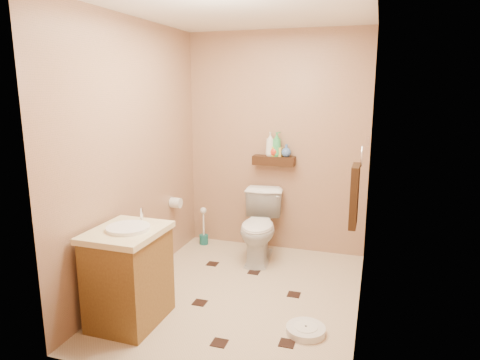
% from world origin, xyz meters
% --- Properties ---
extents(ground, '(2.50, 2.50, 0.00)m').
position_xyz_m(ground, '(0.00, 0.00, 0.00)').
color(ground, beige).
rests_on(ground, ground).
extents(wall_back, '(2.00, 0.04, 2.40)m').
position_xyz_m(wall_back, '(0.00, 1.25, 1.20)').
color(wall_back, '#A87A60').
rests_on(wall_back, ground).
extents(wall_front, '(2.00, 0.04, 2.40)m').
position_xyz_m(wall_front, '(0.00, -1.25, 1.20)').
color(wall_front, '#A87A60').
rests_on(wall_front, ground).
extents(wall_left, '(0.04, 2.50, 2.40)m').
position_xyz_m(wall_left, '(-1.00, 0.00, 1.20)').
color(wall_left, '#A87A60').
rests_on(wall_left, ground).
extents(wall_right, '(0.04, 2.50, 2.40)m').
position_xyz_m(wall_right, '(1.00, 0.00, 1.20)').
color(wall_right, '#A87A60').
rests_on(wall_right, ground).
extents(ceiling, '(2.00, 2.50, 0.02)m').
position_xyz_m(ceiling, '(0.00, 0.00, 2.40)').
color(ceiling, white).
rests_on(ceiling, wall_back).
extents(wall_shelf, '(0.46, 0.14, 0.10)m').
position_xyz_m(wall_shelf, '(0.00, 1.17, 1.02)').
color(wall_shelf, '#391D0F').
rests_on(wall_shelf, wall_back).
extents(floor_accents, '(1.14, 1.41, 0.01)m').
position_xyz_m(floor_accents, '(0.04, -0.07, 0.00)').
color(floor_accents, black).
rests_on(floor_accents, ground).
extents(toilet, '(0.49, 0.76, 0.73)m').
position_xyz_m(toilet, '(-0.06, 0.83, 0.36)').
color(toilet, white).
rests_on(toilet, ground).
extents(vanity, '(0.52, 0.62, 0.87)m').
position_xyz_m(vanity, '(-0.70, -0.67, 0.39)').
color(vanity, brown).
rests_on(vanity, ground).
extents(bathroom_scale, '(0.39, 0.39, 0.06)m').
position_xyz_m(bathroom_scale, '(0.64, -0.43, 0.03)').
color(bathroom_scale, silver).
rests_on(bathroom_scale, ground).
extents(toilet_brush, '(0.10, 0.10, 0.45)m').
position_xyz_m(toilet_brush, '(-0.80, 1.07, 0.16)').
color(toilet_brush, '#175F5D').
rests_on(toilet_brush, ground).
extents(towel_ring, '(0.12, 0.30, 0.76)m').
position_xyz_m(towel_ring, '(0.91, 0.25, 0.95)').
color(towel_ring, silver).
rests_on(towel_ring, wall_right).
extents(toilet_paper, '(0.12, 0.11, 0.12)m').
position_xyz_m(toilet_paper, '(-0.94, 0.65, 0.60)').
color(toilet_paper, silver).
rests_on(toilet_paper, wall_left).
extents(bottle_a, '(0.13, 0.13, 0.26)m').
position_xyz_m(bottle_a, '(-0.04, 1.17, 1.20)').
color(bottle_a, silver).
rests_on(bottle_a, wall_shelf).
extents(bottle_b, '(0.09, 0.09, 0.16)m').
position_xyz_m(bottle_b, '(0.01, 1.17, 1.15)').
color(bottle_b, gold).
rests_on(bottle_b, wall_shelf).
extents(bottle_c, '(0.16, 0.16, 0.15)m').
position_xyz_m(bottle_c, '(0.01, 1.17, 1.15)').
color(bottle_c, red).
rests_on(bottle_c, wall_shelf).
extents(bottle_d, '(0.14, 0.14, 0.26)m').
position_xyz_m(bottle_d, '(0.03, 1.17, 1.20)').
color(bottle_d, '#39AB5B').
rests_on(bottle_d, wall_shelf).
extents(bottle_e, '(0.08, 0.08, 0.15)m').
position_xyz_m(bottle_e, '(0.06, 1.17, 1.14)').
color(bottle_e, gold).
rests_on(bottle_e, wall_shelf).
extents(bottle_f, '(0.11, 0.11, 0.14)m').
position_xyz_m(bottle_f, '(0.14, 1.17, 1.14)').
color(bottle_f, '#4268A6').
rests_on(bottle_f, wall_shelf).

